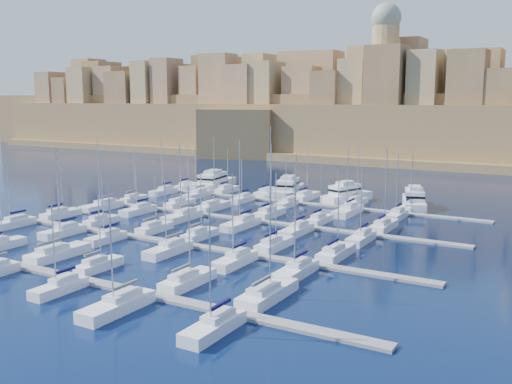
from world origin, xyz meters
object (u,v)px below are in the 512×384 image
Objects in this scene: sailboat_2 at (58,253)px; sailboat_4 at (187,280)px; motor_yacht_a at (214,181)px; motor_yacht_d at (414,200)px; motor_yacht_b at (288,188)px; motor_yacht_c at (346,194)px.

sailboat_2 is 1.28× the size of sailboat_4.
motor_yacht_a is 1.17× the size of motor_yacht_d.
sailboat_4 reaches higher than motor_yacht_b.
sailboat_4 is 69.02m from motor_yacht_c.
sailboat_4 reaches higher than motor_yacht_a.
sailboat_2 reaches higher than motor_yacht_d.
motor_yacht_d is (15.99, 0.50, 0.00)m from motor_yacht_c.
motor_yacht_a and motor_yacht_b have the same top height.
motor_yacht_b is 1.20× the size of motor_yacht_c.
sailboat_2 reaches higher than motor_yacht_c.
motor_yacht_c is (16.09, -1.36, 0.00)m from motor_yacht_b.
sailboat_2 is 0.97× the size of motor_yacht_b.
motor_yacht_c is at bearing -178.22° from motor_yacht_d.
sailboat_2 reaches higher than sailboat_4.
sailboat_4 is at bearing -85.93° from motor_yacht_c.
motor_yacht_a is 23.12m from motor_yacht_b.
motor_yacht_c is at bearing -2.69° from motor_yacht_a.
motor_yacht_d is (55.20, -1.35, 0.00)m from motor_yacht_a.
motor_yacht_c is at bearing 73.47° from sailboat_2.
motor_yacht_a is 39.25m from motor_yacht_c.
motor_yacht_a is (-18.96, 70.06, 0.94)m from sailboat_2.
sailboat_2 is at bearing -93.42° from motor_yacht_b.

